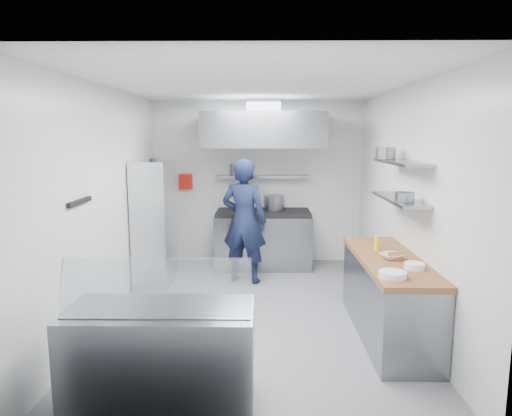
{
  "coord_description": "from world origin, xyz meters",
  "views": [
    {
      "loc": [
        0.09,
        -5.46,
        2.22
      ],
      "look_at": [
        0.0,
        0.6,
        1.25
      ],
      "focal_mm": 32.0,
      "sensor_mm": 36.0,
      "label": 1
    }
  ],
  "objects_px": {
    "display_case": "(162,358)",
    "gas_range": "(263,240)",
    "wire_rack": "(155,223)",
    "chef": "(244,221)"
  },
  "relations": [
    {
      "from": "wire_rack",
      "to": "display_case",
      "type": "xyz_separation_m",
      "value": [
        0.8,
        -3.23,
        -0.5
      ]
    },
    {
      "from": "gas_range",
      "to": "display_case",
      "type": "xyz_separation_m",
      "value": [
        -0.83,
        -4.1,
        -0.03
      ]
    },
    {
      "from": "display_case",
      "to": "wire_rack",
      "type": "bearing_deg",
      "value": 103.87
    },
    {
      "from": "gas_range",
      "to": "chef",
      "type": "relative_size",
      "value": 0.85
    },
    {
      "from": "display_case",
      "to": "gas_range",
      "type": "bearing_deg",
      "value": 78.52
    },
    {
      "from": "wire_rack",
      "to": "gas_range",
      "type": "bearing_deg",
      "value": 28.11
    },
    {
      "from": "wire_rack",
      "to": "chef",
      "type": "bearing_deg",
      "value": 1.73
    },
    {
      "from": "gas_range",
      "to": "wire_rack",
      "type": "relative_size",
      "value": 0.86
    },
    {
      "from": "chef",
      "to": "display_case",
      "type": "distance_m",
      "value": 3.36
    },
    {
      "from": "chef",
      "to": "wire_rack",
      "type": "distance_m",
      "value": 1.34
    }
  ]
}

